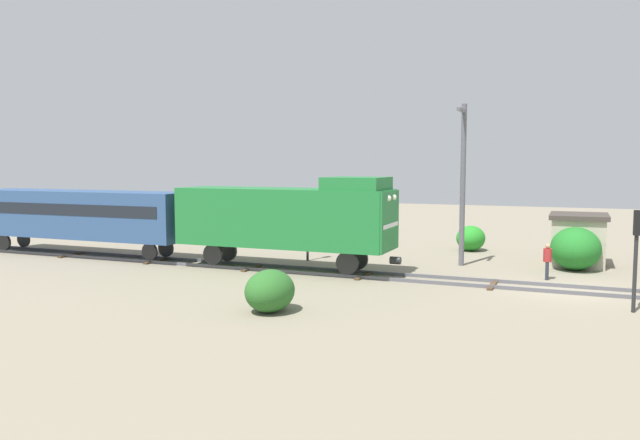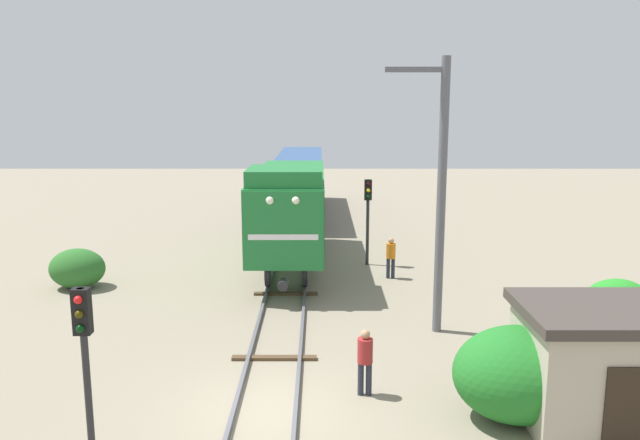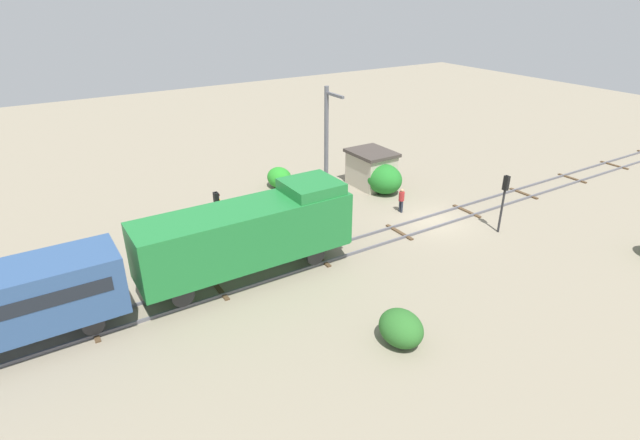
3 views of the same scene
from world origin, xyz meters
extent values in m
plane|color=gray|center=(0.00, 0.00, 0.00)|extent=(108.08, 108.08, 0.00)
cube|color=#595960|center=(-0.72, 0.00, 0.08)|extent=(0.10, 72.06, 0.16)
cube|color=#595960|center=(0.72, 0.00, 0.08)|extent=(0.10, 72.06, 0.16)
cube|color=#4C3823|center=(0.00, -21.02, 0.04)|extent=(2.40, 0.24, 0.09)
cube|color=#4C3823|center=(0.00, -15.01, 0.04)|extent=(2.40, 0.24, 0.09)
cube|color=#4C3823|center=(0.00, -9.01, 0.04)|extent=(2.40, 0.24, 0.09)
cube|color=#4C3823|center=(0.00, -3.00, 0.04)|extent=(2.40, 0.24, 0.09)
cube|color=#4C3823|center=(0.00, 3.00, 0.04)|extent=(2.40, 0.24, 0.09)
cube|color=#4C3823|center=(0.00, 9.01, 0.04)|extent=(2.40, 0.24, 0.09)
cube|color=#4C3823|center=(0.00, 15.01, 0.04)|extent=(2.40, 0.24, 0.09)
cube|color=#4C3823|center=(0.00, 21.02, 0.04)|extent=(2.40, 0.24, 0.09)
cube|color=#1E7233|center=(0.00, 13.33, 2.71)|extent=(2.90, 11.00, 2.90)
cube|color=#1E7233|center=(0.00, 9.43, 4.46)|extent=(2.75, 2.80, 0.60)
cube|color=#1E7233|center=(0.00, 7.78, 2.71)|extent=(2.84, 0.10, 2.84)
cube|color=white|center=(0.00, 7.74, 2.51)|extent=(2.46, 0.06, 0.20)
sphere|color=white|center=(-0.45, 7.73, 3.81)|extent=(0.28, 0.28, 0.28)
sphere|color=white|center=(0.45, 7.73, 3.81)|extent=(0.28, 0.28, 0.28)
cylinder|color=#262628|center=(0.00, 7.48, 0.86)|extent=(0.36, 0.50, 0.36)
cylinder|color=#262628|center=(-0.72, 9.63, 0.71)|extent=(0.18, 1.10, 1.10)
cylinder|color=#262628|center=(0.72, 9.63, 0.71)|extent=(0.18, 1.10, 1.10)
cylinder|color=#262628|center=(-0.72, 17.03, 0.71)|extent=(0.18, 1.10, 1.10)
cylinder|color=#262628|center=(0.72, 17.03, 0.71)|extent=(0.18, 1.10, 1.10)
cylinder|color=#262628|center=(-0.72, 21.03, 0.64)|extent=(0.16, 0.96, 0.96)
cylinder|color=#262628|center=(0.72, 21.03, 0.64)|extent=(0.16, 0.96, 0.96)
cylinder|color=#262628|center=(-3.20, -2.35, 1.87)|extent=(0.14, 0.14, 3.73)
cube|color=black|center=(-3.20, -2.35, 3.28)|extent=(0.32, 0.24, 0.90)
sphere|color=red|center=(-3.20, -2.49, 3.55)|extent=(0.16, 0.16, 0.16)
sphere|color=#3C3306|center=(-3.20, -2.49, 3.27)|extent=(0.16, 0.16, 0.16)
sphere|color=black|center=(-3.20, -2.49, 2.99)|extent=(0.16, 0.16, 0.16)
cylinder|color=#262628|center=(3.40, 13.47, 1.91)|extent=(0.14, 0.14, 3.82)
cube|color=black|center=(3.40, 13.47, 3.37)|extent=(0.32, 0.24, 0.90)
sphere|color=#390606|center=(3.40, 13.33, 3.64)|extent=(0.16, 0.16, 0.16)
sphere|color=yellow|center=(3.40, 13.33, 3.36)|extent=(0.16, 0.16, 0.16)
sphere|color=black|center=(3.40, 13.33, 3.08)|extent=(0.16, 0.16, 0.16)
cylinder|color=#262B38|center=(2.30, 0.85, 0.42)|extent=(0.15, 0.15, 0.85)
cylinder|color=#262B38|center=(2.50, 0.85, 0.42)|extent=(0.15, 0.15, 0.85)
cylinder|color=maroon|center=(2.40, 0.85, 1.16)|extent=(0.38, 0.38, 0.62)
sphere|color=tan|center=(2.40, 0.85, 1.58)|extent=(0.23, 0.23, 0.23)
cylinder|color=#262B38|center=(4.10, 11.27, 0.42)|extent=(0.15, 0.15, 0.85)
cylinder|color=#262B38|center=(4.30, 11.27, 0.42)|extent=(0.15, 0.15, 0.85)
cylinder|color=orange|center=(4.20, 11.27, 1.16)|extent=(0.38, 0.38, 0.62)
sphere|color=tan|center=(4.20, 11.27, 1.58)|extent=(0.23, 0.23, 0.23)
cylinder|color=#595960|center=(5.00, 5.26, 4.25)|extent=(0.28, 0.28, 8.50)
cube|color=#595960|center=(4.10, 5.26, 8.10)|extent=(1.80, 0.16, 0.16)
cube|color=#B2A893|center=(7.50, -0.46, 1.25)|extent=(3.20, 2.60, 2.50)
cube|color=#3F3833|center=(7.50, -0.46, 2.62)|extent=(3.50, 2.90, 0.24)
cube|color=#2D2319|center=(7.50, -1.78, 0.95)|extent=(0.80, 0.06, 1.90)
ellipsoid|color=#268B26|center=(10.90, 5.68, 0.78)|extent=(2.15, 1.76, 1.56)
ellipsoid|color=#217326|center=(5.81, -0.35, 1.09)|extent=(3.01, 2.46, 2.19)
ellipsoid|color=#296426|center=(-8.18, 9.93, 0.78)|extent=(2.14, 1.75, 1.56)
camera|label=1|loc=(-28.17, -0.30, 5.41)|focal=35.00mm
camera|label=2|loc=(1.29, -13.56, 7.17)|focal=35.00mm
camera|label=3|loc=(-20.97, 22.08, 14.08)|focal=28.00mm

